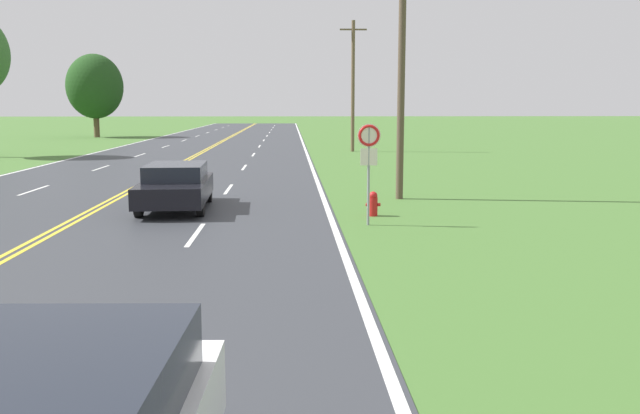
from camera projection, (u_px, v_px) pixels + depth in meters
fire_hydrant at (373, 204)px, 19.17m from camera, size 0.42×0.26×0.70m
traffic_sign at (369, 149)px, 17.42m from camera, size 0.60×0.10×2.64m
utility_pole_midground at (402, 51)px, 22.03m from camera, size 1.80×0.24×9.43m
utility_pole_far at (353, 84)px, 45.58m from camera, size 1.80×0.24×8.72m
tree_behind_sign at (95, 86)px, 66.35m from camera, size 5.47×5.47×8.12m
car_black_sedan_mid_near at (176, 185)px, 20.40m from camera, size 2.11×4.76×1.36m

